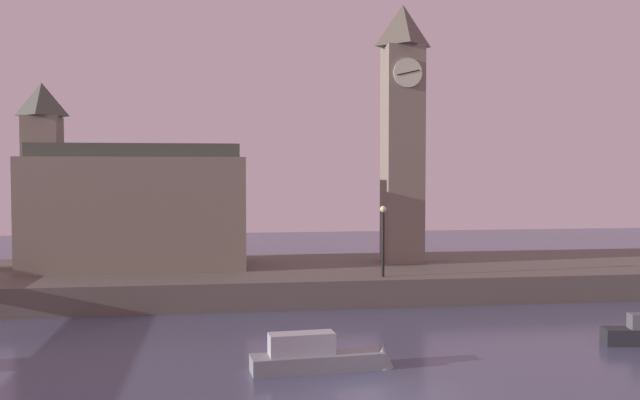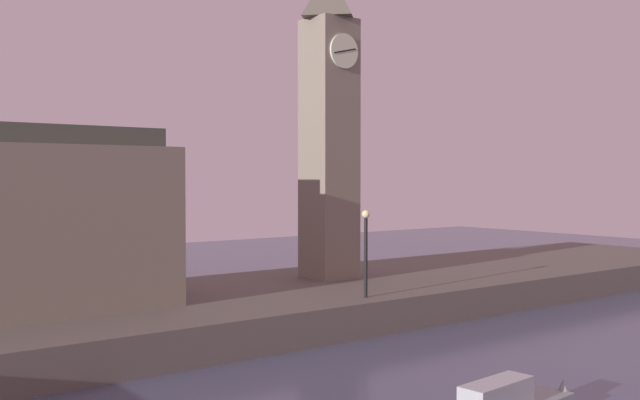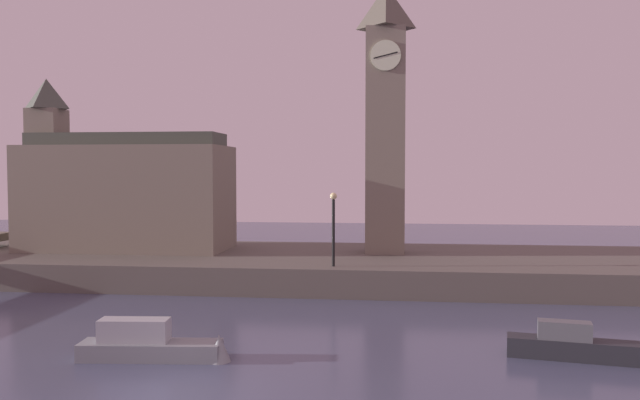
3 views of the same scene
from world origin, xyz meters
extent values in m
cube|color=#5B544C|center=(0.00, 20.00, 0.75)|extent=(70.00, 12.00, 1.50)
cube|color=slate|center=(5.90, 21.15, 8.26)|extent=(2.34, 2.34, 13.52)
cylinder|color=beige|center=(5.90, 19.93, 13.23)|extent=(1.78, 0.12, 1.78)
cube|color=black|center=(5.90, 19.86, 13.23)|extent=(1.40, 0.04, 0.38)
cube|color=slate|center=(-10.36, 20.93, 4.77)|extent=(12.69, 5.57, 6.54)
cube|color=#42473D|center=(-10.36, 20.93, 8.44)|extent=(12.05, 3.34, 0.80)
cylinder|color=black|center=(3.28, 15.24, 3.25)|extent=(0.16, 0.16, 3.50)
sphere|color=#F2E099|center=(3.28, 15.24, 5.18)|extent=(0.36, 0.36, 0.36)
cube|color=#A8ADB2|center=(-2.56, 3.31, 0.99)|extent=(2.45, 1.01, 0.78)
cone|color=gray|center=(0.45, 3.31, 0.33)|extent=(1.13, 1.13, 1.21)
camera|label=1|loc=(-5.42, -21.49, 7.26)|focal=39.05mm
camera|label=2|loc=(-18.15, -9.20, 6.79)|focal=41.47mm
camera|label=3|loc=(6.26, -17.38, 6.54)|focal=35.37mm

